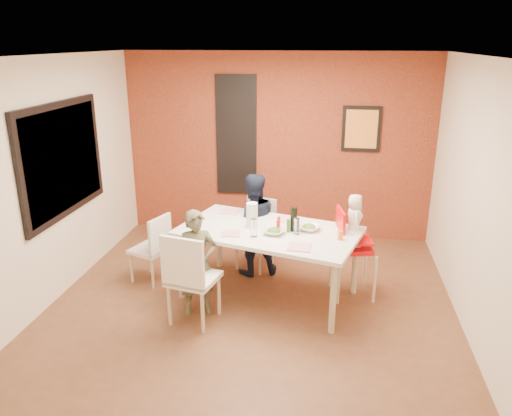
% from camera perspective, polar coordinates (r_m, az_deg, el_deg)
% --- Properties ---
extents(ground, '(4.50, 4.50, 0.00)m').
position_cam_1_polar(ground, '(5.77, -0.48, -10.89)').
color(ground, brown).
rests_on(ground, ground).
extents(ceiling, '(4.50, 4.50, 0.02)m').
position_cam_1_polar(ceiling, '(5.01, -0.56, 17.01)').
color(ceiling, silver).
rests_on(ceiling, wall_back).
extents(wall_back, '(4.50, 0.02, 2.70)m').
position_cam_1_polar(wall_back, '(7.39, 2.40, 7.02)').
color(wall_back, beige).
rests_on(wall_back, ground).
extents(wall_front, '(4.50, 0.02, 2.70)m').
position_cam_1_polar(wall_front, '(3.20, -7.32, -9.50)').
color(wall_front, beige).
rests_on(wall_front, ground).
extents(wall_left, '(0.02, 4.50, 2.70)m').
position_cam_1_polar(wall_left, '(6.02, -22.19, 2.88)').
color(wall_left, beige).
rests_on(wall_left, ground).
extents(wall_right, '(0.02, 4.50, 2.70)m').
position_cam_1_polar(wall_right, '(5.36, 23.96, 0.80)').
color(wall_right, beige).
rests_on(wall_right, ground).
extents(brick_accent_wall, '(4.50, 0.02, 2.70)m').
position_cam_1_polar(brick_accent_wall, '(7.37, 2.38, 6.99)').
color(brick_accent_wall, maroon).
rests_on(brick_accent_wall, ground).
extents(picture_window_frame, '(0.05, 1.70, 1.30)m').
position_cam_1_polar(picture_window_frame, '(6.12, -21.23, 5.19)').
color(picture_window_frame, black).
rests_on(picture_window_frame, wall_left).
extents(picture_window_pane, '(0.02, 1.55, 1.15)m').
position_cam_1_polar(picture_window_pane, '(6.11, -21.11, 5.19)').
color(picture_window_pane, black).
rests_on(picture_window_pane, wall_left).
extents(glassblock_strip, '(0.55, 0.03, 1.70)m').
position_cam_1_polar(glassblock_strip, '(7.42, -2.27, 8.25)').
color(glassblock_strip, silver).
rests_on(glassblock_strip, wall_back).
extents(glassblock_surround, '(0.60, 0.03, 1.76)m').
position_cam_1_polar(glassblock_surround, '(7.42, -2.28, 8.25)').
color(glassblock_surround, black).
rests_on(glassblock_surround, wall_back).
extents(art_print_frame, '(0.54, 0.03, 0.64)m').
position_cam_1_polar(art_print_frame, '(7.26, 11.95, 8.83)').
color(art_print_frame, black).
rests_on(art_print_frame, wall_back).
extents(art_print_canvas, '(0.44, 0.01, 0.54)m').
position_cam_1_polar(art_print_canvas, '(7.25, 11.96, 8.81)').
color(art_print_canvas, '#F4A636').
rests_on(art_print_canvas, wall_back).
extents(dining_table, '(2.19, 1.58, 0.82)m').
position_cam_1_polar(dining_table, '(5.64, 1.47, -3.17)').
color(dining_table, white).
rests_on(dining_table, ground).
extents(chair_near, '(0.56, 0.56, 1.02)m').
position_cam_1_polar(chair_near, '(5.18, -7.66, -7.57)').
color(chair_near, white).
rests_on(chair_near, ground).
extents(chair_far, '(0.54, 0.54, 0.91)m').
position_cam_1_polar(chair_far, '(6.49, 0.20, -2.43)').
color(chair_far, beige).
rests_on(chair_far, ground).
extents(chair_left, '(0.51, 0.51, 0.86)m').
position_cam_1_polar(chair_left, '(6.18, -11.57, -4.20)').
color(chair_left, white).
rests_on(chair_left, ground).
extents(high_chair, '(0.52, 0.52, 1.06)m').
position_cam_1_polar(high_chair, '(5.79, 10.69, -4.11)').
color(high_chair, red).
rests_on(high_chair, ground).
extents(child_near, '(0.50, 0.42, 1.17)m').
position_cam_1_polar(child_near, '(5.38, -6.73, -6.28)').
color(child_near, '#515039').
rests_on(child_near, ground).
extents(child_far, '(0.77, 0.69, 1.31)m').
position_cam_1_polar(child_far, '(6.23, -0.39, -1.91)').
color(child_far, black).
rests_on(child_far, ground).
extents(toddler, '(0.24, 0.33, 0.61)m').
position_cam_1_polar(toddler, '(5.69, 11.15, -1.39)').
color(toddler, silver).
rests_on(toddler, high_chair).
extents(plate_near_left, '(0.23, 0.23, 0.01)m').
position_cam_1_polar(plate_near_left, '(5.49, -2.90, -2.92)').
color(plate_near_left, white).
rests_on(plate_near_left, dining_table).
extents(plate_far_mid, '(0.26, 0.26, 0.01)m').
position_cam_1_polar(plate_far_mid, '(5.90, 3.58, -1.33)').
color(plate_far_mid, white).
rests_on(plate_far_mid, dining_table).
extents(plate_near_right, '(0.24, 0.24, 0.01)m').
position_cam_1_polar(plate_near_right, '(5.15, 4.97, -4.46)').
color(plate_near_right, white).
rests_on(plate_near_right, dining_table).
extents(plate_far_left, '(0.25, 0.25, 0.01)m').
position_cam_1_polar(plate_far_left, '(6.17, -3.08, -0.44)').
color(plate_far_left, white).
rests_on(plate_far_left, dining_table).
extents(salad_bowl_a, '(0.27, 0.27, 0.06)m').
position_cam_1_polar(salad_bowl_a, '(5.48, 2.05, -2.70)').
color(salad_bowl_a, white).
rests_on(salad_bowl_a, dining_table).
extents(salad_bowl_b, '(0.30, 0.30, 0.06)m').
position_cam_1_polar(salad_bowl_b, '(5.61, 6.08, -2.26)').
color(salad_bowl_b, white).
rests_on(salad_bowl_b, dining_table).
extents(wine_bottle, '(0.07, 0.07, 0.28)m').
position_cam_1_polar(wine_bottle, '(5.54, 4.33, -1.28)').
color(wine_bottle, black).
rests_on(wine_bottle, dining_table).
extents(wine_glass_a, '(0.07, 0.07, 0.20)m').
position_cam_1_polar(wine_glass_a, '(5.38, -0.26, -2.27)').
color(wine_glass_a, white).
rests_on(wine_glass_a, dining_table).
extents(wine_glass_b, '(0.06, 0.06, 0.18)m').
position_cam_1_polar(wine_glass_b, '(5.47, 4.67, -2.08)').
color(wine_glass_b, white).
rests_on(wine_glass_b, dining_table).
extents(paper_towel_roll, '(0.13, 0.13, 0.29)m').
position_cam_1_polar(paper_towel_roll, '(5.63, -0.46, -0.83)').
color(paper_towel_roll, white).
rests_on(paper_towel_roll, dining_table).
extents(condiment_red, '(0.04, 0.04, 0.14)m').
position_cam_1_polar(condiment_red, '(5.53, 2.53, -2.02)').
color(condiment_red, red).
rests_on(condiment_red, dining_table).
extents(condiment_green, '(0.04, 0.04, 0.15)m').
position_cam_1_polar(condiment_green, '(5.52, 3.72, -2.03)').
color(condiment_green, '#327025').
rests_on(condiment_green, dining_table).
extents(condiment_brown, '(0.04, 0.04, 0.15)m').
position_cam_1_polar(condiment_brown, '(5.60, 2.60, -1.73)').
color(condiment_brown, brown).
rests_on(condiment_brown, dining_table).
extents(sippy_cup, '(0.06, 0.06, 0.10)m').
position_cam_1_polar(sippy_cup, '(5.39, 9.62, -3.09)').
color(sippy_cup, orange).
rests_on(sippy_cup, dining_table).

